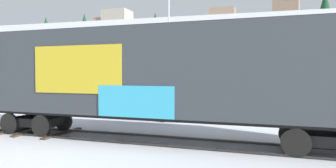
{
  "coord_description": "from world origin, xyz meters",
  "views": [
    {
      "loc": [
        4.49,
        -10.98,
        2.65
      ],
      "look_at": [
        0.7,
        2.9,
        2.13
      ],
      "focal_mm": 31.76,
      "sensor_mm": 36.0,
      "label": 1
    }
  ],
  "objects_px": {
    "flagpole": "(168,33)",
    "parked_car_silver": "(242,106)",
    "parked_car_blue": "(145,103)",
    "freight_car": "(157,74)"
  },
  "relations": [
    {
      "from": "freight_car",
      "to": "parked_car_silver",
      "type": "bearing_deg",
      "value": 62.05
    },
    {
      "from": "flagpole",
      "to": "parked_car_blue",
      "type": "distance_m",
      "value": 9.11
    },
    {
      "from": "parked_car_blue",
      "to": "flagpole",
      "type": "bearing_deg",
      "value": 94.56
    },
    {
      "from": "flagpole",
      "to": "freight_car",
      "type": "bearing_deg",
      "value": -76.57
    },
    {
      "from": "flagpole",
      "to": "parked_car_silver",
      "type": "relative_size",
      "value": 2.15
    },
    {
      "from": "parked_car_silver",
      "to": "parked_car_blue",
      "type": "bearing_deg",
      "value": -178.37
    },
    {
      "from": "freight_car",
      "to": "parked_car_blue",
      "type": "distance_m",
      "value": 6.39
    },
    {
      "from": "parked_car_blue",
      "to": "parked_car_silver",
      "type": "relative_size",
      "value": 1.02
    },
    {
      "from": "parked_car_silver",
      "to": "flagpole",
      "type": "bearing_deg",
      "value": 130.11
    },
    {
      "from": "freight_car",
      "to": "parked_car_blue",
      "type": "xyz_separation_m",
      "value": [
        -2.53,
        5.61,
        -1.73
      ]
    }
  ]
}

